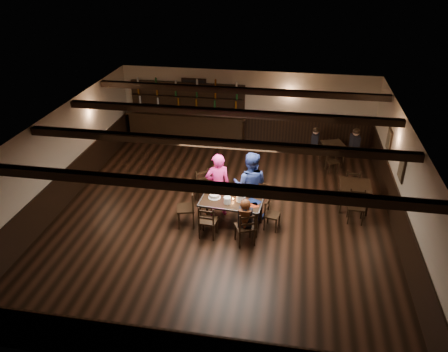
% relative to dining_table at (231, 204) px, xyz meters
% --- Properties ---
extents(ground, '(10.00, 10.00, 0.00)m').
position_rel_dining_table_xyz_m(ground, '(-0.29, 0.45, -0.67)').
color(ground, black).
rests_on(ground, ground).
extents(room_shell, '(9.02, 10.02, 2.71)m').
position_rel_dining_table_xyz_m(room_shell, '(-0.28, 0.48, 1.07)').
color(room_shell, beige).
rests_on(room_shell, ground).
extents(dining_table, '(1.64, 0.91, 0.75)m').
position_rel_dining_table_xyz_m(dining_table, '(0.00, 0.00, 0.00)').
color(dining_table, black).
rests_on(dining_table, ground).
extents(chair_near_left, '(0.46, 0.44, 0.91)m').
position_rel_dining_table_xyz_m(chair_near_left, '(-0.50, -0.60, -0.14)').
color(chair_near_left, black).
rests_on(chair_near_left, ground).
extents(chair_near_right, '(0.58, 0.57, 0.95)m').
position_rel_dining_table_xyz_m(chair_near_right, '(0.49, -0.73, -0.12)').
color(chair_near_right, black).
rests_on(chair_near_right, ground).
extents(chair_end_left, '(0.55, 0.57, 1.01)m').
position_rel_dining_table_xyz_m(chair_end_left, '(-1.08, -0.10, -0.08)').
color(chair_end_left, black).
rests_on(chair_end_left, ground).
extents(chair_end_right, '(0.44, 0.45, 0.82)m').
position_rel_dining_table_xyz_m(chair_end_right, '(1.00, 0.10, -0.19)').
color(chair_end_right, black).
rests_on(chair_end_right, ground).
extents(chair_far_pushed, '(0.60, 0.60, 0.94)m').
position_rel_dining_table_xyz_m(chair_far_pushed, '(-0.96, 1.17, -0.13)').
color(chair_far_pushed, black).
rests_on(chair_far_pushed, ground).
extents(woman_pink, '(0.78, 0.65, 1.81)m').
position_rel_dining_table_xyz_m(woman_pink, '(-0.43, 0.50, 0.23)').
color(woman_pink, '#FD2990').
rests_on(woman_pink, ground).
extents(man_blue, '(0.95, 0.75, 1.89)m').
position_rel_dining_table_xyz_m(man_blue, '(0.42, 0.58, 0.27)').
color(man_blue, navy).
rests_on(man_blue, ground).
extents(seated_person, '(0.34, 0.51, 0.82)m').
position_rel_dining_table_xyz_m(seated_person, '(0.45, -0.67, 0.16)').
color(seated_person, black).
rests_on(seated_person, ground).
extents(cake, '(0.33, 0.33, 0.10)m').
position_rel_dining_table_xyz_m(cake, '(-0.45, 0.13, 0.12)').
color(cake, white).
rests_on(cake, dining_table).
extents(plate_stack_a, '(0.18, 0.18, 0.17)m').
position_rel_dining_table_xyz_m(plate_stack_a, '(-0.08, -0.09, 0.17)').
color(plate_stack_a, white).
rests_on(plate_stack_a, dining_table).
extents(plate_stack_b, '(0.19, 0.19, 0.23)m').
position_rel_dining_table_xyz_m(plate_stack_b, '(0.23, 0.06, 0.19)').
color(plate_stack_b, white).
rests_on(plate_stack_b, dining_table).
extents(tea_light, '(0.05, 0.05, 0.06)m').
position_rel_dining_table_xyz_m(tea_light, '(0.04, 0.08, 0.10)').
color(tea_light, '#A5A8AD').
rests_on(tea_light, dining_table).
extents(salt_shaker, '(0.03, 0.03, 0.08)m').
position_rel_dining_table_xyz_m(salt_shaker, '(0.29, -0.15, 0.12)').
color(salt_shaker, silver).
rests_on(salt_shaker, dining_table).
extents(pepper_shaker, '(0.04, 0.04, 0.09)m').
position_rel_dining_table_xyz_m(pepper_shaker, '(0.41, -0.12, 0.12)').
color(pepper_shaker, '#A5A8AD').
rests_on(pepper_shaker, dining_table).
extents(drink_glass, '(0.07, 0.07, 0.11)m').
position_rel_dining_table_xyz_m(drink_glass, '(0.32, 0.08, 0.14)').
color(drink_glass, silver).
rests_on(drink_glass, dining_table).
extents(menu_red, '(0.41, 0.36, 0.00)m').
position_rel_dining_table_xyz_m(menu_red, '(0.54, -0.11, 0.08)').
color(menu_red, maroon).
rests_on(menu_red, dining_table).
extents(menu_blue, '(0.41, 0.37, 0.00)m').
position_rel_dining_table_xyz_m(menu_blue, '(0.58, 0.09, 0.08)').
color(menu_blue, '#0D1841').
rests_on(menu_blue, dining_table).
extents(bar_counter, '(4.36, 0.70, 2.20)m').
position_rel_dining_table_xyz_m(bar_counter, '(-2.43, 5.16, 0.05)').
color(bar_counter, black).
rests_on(bar_counter, ground).
extents(back_table_a, '(0.86, 0.86, 0.75)m').
position_rel_dining_table_xyz_m(back_table_a, '(3.22, 1.45, -0.02)').
color(back_table_a, black).
rests_on(back_table_a, ground).
extents(back_table_b, '(0.89, 0.89, 0.75)m').
position_rel_dining_table_xyz_m(back_table_b, '(2.75, 4.14, -0.03)').
color(back_table_b, black).
rests_on(back_table_b, ground).
extents(bg_patron_left, '(0.27, 0.39, 0.75)m').
position_rel_dining_table_xyz_m(bg_patron_left, '(2.17, 4.29, 0.17)').
color(bg_patron_left, black).
rests_on(bg_patron_left, ground).
extents(bg_patron_right, '(0.31, 0.43, 0.81)m').
position_rel_dining_table_xyz_m(bg_patron_right, '(3.45, 4.29, 0.20)').
color(bg_patron_right, black).
rests_on(bg_patron_right, ground).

